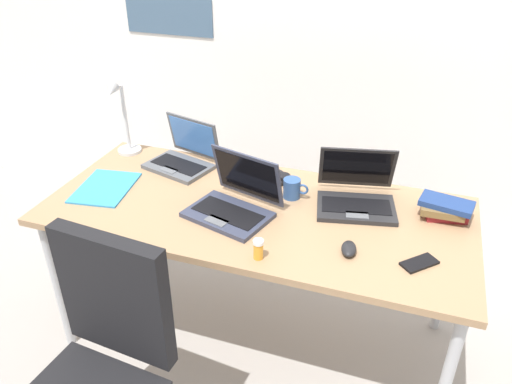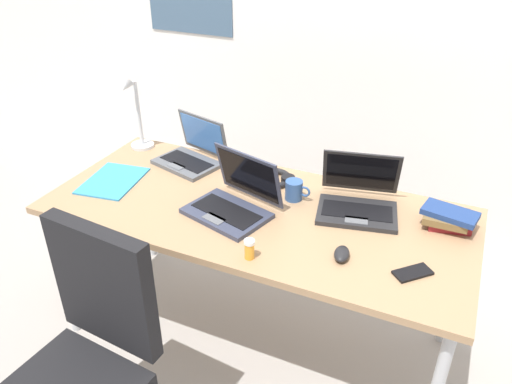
# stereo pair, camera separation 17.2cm
# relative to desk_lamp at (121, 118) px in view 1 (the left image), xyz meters

# --- Properties ---
(ground_plane) EXTENTS (12.00, 12.00, 0.00)m
(ground_plane) POSITION_rel_desk_lamp_xyz_m (0.80, -0.28, -0.94)
(ground_plane) COLOR gray
(wall_back) EXTENTS (6.00, 0.13, 2.60)m
(wall_back) POSITION_rel_desk_lamp_xyz_m (0.80, 0.82, 0.36)
(wall_back) COLOR silver
(wall_back) RESTS_ON ground_plane
(desk) EXTENTS (1.80, 0.80, 0.74)m
(desk) POSITION_rel_desk_lamp_xyz_m (0.80, -0.28, -0.25)
(desk) COLOR #9E7A56
(desk) RESTS_ON ground_plane
(desk_lamp) EXTENTS (0.12, 0.18, 0.40)m
(desk_lamp) POSITION_rel_desk_lamp_xyz_m (0.00, 0.00, 0.00)
(desk_lamp) COLOR silver
(desk_lamp) RESTS_ON desk
(laptop_far_corner) EXTENTS (0.40, 0.37, 0.24)m
(laptop_far_corner) POSITION_rel_desk_lamp_xyz_m (0.72, -0.34, -0.15)
(laptop_far_corner) COLOR #33384C
(laptop_far_corner) RESTS_ON desk
(laptop_front_left) EXTENTS (0.38, 0.37, 0.23)m
(laptop_front_left) POSITION_rel_desk_lamp_xyz_m (1.19, -0.11, -0.15)
(laptop_front_left) COLOR #232326
(laptop_front_left) RESTS_ON desk
(laptop_near_mouse) EXTENTS (0.36, 0.32, 0.23)m
(laptop_near_mouse) POSITION_rel_desk_lamp_xyz_m (0.34, -0.02, -0.15)
(laptop_near_mouse) COLOR #515459
(laptop_near_mouse) RESTS_ON desk
(computer_mouse) EXTENTS (0.07, 0.10, 0.03)m
(computer_mouse) POSITION_rel_desk_lamp_xyz_m (1.23, -0.46, -0.18)
(computer_mouse) COLOR black
(computer_mouse) RESTS_ON desk
(cell_phone) EXTENTS (0.14, 0.14, 0.01)m
(cell_phone) POSITION_rel_desk_lamp_xyz_m (1.48, -0.44, -0.19)
(cell_phone) COLOR black
(cell_phone) RESTS_ON desk
(headphones) EXTENTS (0.21, 0.18, 0.04)m
(headphones) POSITION_rel_desk_lamp_xyz_m (0.77, -0.03, -0.18)
(headphones) COLOR black
(headphones) RESTS_ON desk
(pill_bottle) EXTENTS (0.04, 0.04, 0.08)m
(pill_bottle) POSITION_rel_desk_lamp_xyz_m (0.92, -0.60, -0.16)
(pill_bottle) COLOR gold
(pill_bottle) RESTS_ON desk
(book_stack) EXTENTS (0.22, 0.16, 0.08)m
(book_stack) POSITION_rel_desk_lamp_xyz_m (1.55, -0.09, -0.15)
(book_stack) COLOR maroon
(book_stack) RESTS_ON desk
(paper_folder_mid_desk) EXTENTS (0.27, 0.34, 0.01)m
(paper_folder_mid_desk) POSITION_rel_desk_lamp_xyz_m (0.10, -0.34, -0.19)
(paper_folder_mid_desk) COLOR #338CC6
(paper_folder_mid_desk) RESTS_ON desk
(coffee_mug) EXTENTS (0.11, 0.08, 0.09)m
(coffee_mug) POSITION_rel_desk_lamp_xyz_m (0.92, -0.14, -0.15)
(coffee_mug) COLOR #2D518C
(coffee_mug) RESTS_ON desk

